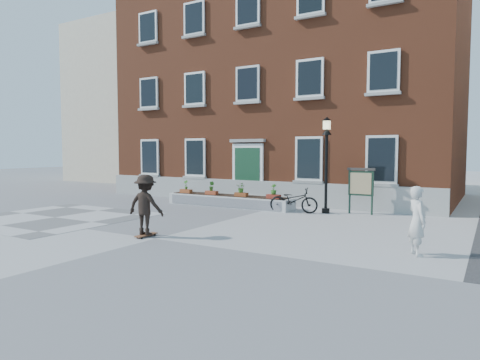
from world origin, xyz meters
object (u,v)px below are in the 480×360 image
Objects in this scene: bystander at (417,221)px; skateboarder at (146,205)px; notice_board at (361,183)px; bicycle at (294,200)px; lamp_post at (326,151)px.

skateboarder is at bearing 69.05° from bystander.
skateboarder is (-4.26, -7.83, -0.30)m from notice_board.
notice_board is at bearing -80.11° from bicycle.
notice_board reaches higher than skateboarder.
notice_board is 8.93m from skateboarder.
bicycle is 7.03m from skateboarder.
bystander is 0.43× the size of lamp_post.
bicycle is at bearing 13.09° from bystander.
bicycle is 2.41m from lamp_post.
lamp_post is 1.88m from notice_board.
bystander is 0.91× the size of notice_board.
bystander is at bearing -63.61° from notice_board.
notice_board is at bearing 61.44° from skateboarder.
bystander is 6.82m from notice_board.
lamp_post reaches higher than skateboarder.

